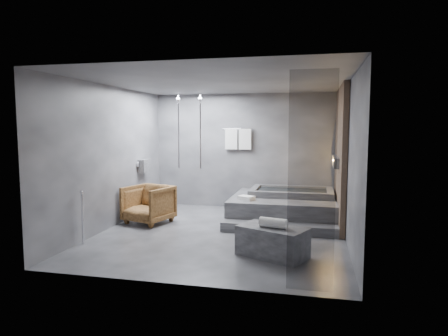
# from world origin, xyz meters

# --- Properties ---
(room) EXTENTS (5.00, 5.04, 2.82)m
(room) POSITION_xyz_m (0.40, 0.24, 1.73)
(room) COLOR #2F2F31
(room) RESTS_ON ground
(tub_deck) EXTENTS (2.20, 2.00, 0.50)m
(tub_deck) POSITION_xyz_m (1.05, 1.45, 0.25)
(tub_deck) COLOR #343436
(tub_deck) RESTS_ON ground
(tub_step) EXTENTS (2.20, 0.36, 0.18)m
(tub_step) POSITION_xyz_m (1.05, 0.27, 0.09)
(tub_step) COLOR #343436
(tub_step) RESTS_ON ground
(concrete_bench) EXTENTS (1.17, 0.94, 0.46)m
(concrete_bench) POSITION_xyz_m (1.07, -1.12, 0.23)
(concrete_bench) COLOR #38383B
(concrete_bench) RESTS_ON ground
(driftwood_chair) EXTENTS (1.06, 1.08, 0.79)m
(driftwood_chair) POSITION_xyz_m (-1.68, 0.48, 0.39)
(driftwood_chair) COLOR #412610
(driftwood_chair) RESTS_ON ground
(rolled_towel) EXTENTS (0.45, 0.25, 0.15)m
(rolled_towel) POSITION_xyz_m (1.09, -1.18, 0.54)
(rolled_towel) COLOR white
(rolled_towel) RESTS_ON concrete_bench
(deck_towel) EXTENTS (0.37, 0.33, 0.08)m
(deck_towel) POSITION_xyz_m (0.32, 0.86, 0.54)
(deck_towel) COLOR white
(deck_towel) RESTS_ON tub_deck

